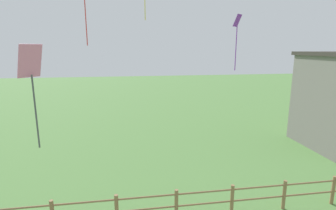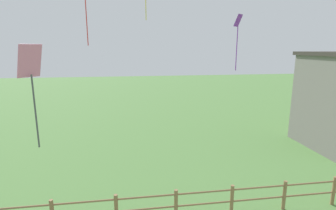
% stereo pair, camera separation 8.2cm
% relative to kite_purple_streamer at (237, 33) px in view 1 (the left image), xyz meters
% --- Properties ---
extents(wooden_fence, '(22.14, 0.14, 1.23)m').
position_rel_kite_purple_streamer_xyz_m(wooden_fence, '(-4.67, -6.15, -6.49)').
color(wooden_fence, olive).
rests_on(wooden_fence, ground_plane).
extents(kite_purple_streamer, '(0.59, 0.56, 3.17)m').
position_rel_kite_purple_streamer_xyz_m(kite_purple_streamer, '(0.00, 0.00, 0.00)').
color(kite_purple_streamer, purple).
extents(kite_pink_diamond, '(0.65, 0.73, 3.11)m').
position_rel_kite_purple_streamer_xyz_m(kite_pink_diamond, '(-9.08, -6.65, -1.62)').
color(kite_pink_diamond, pink).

